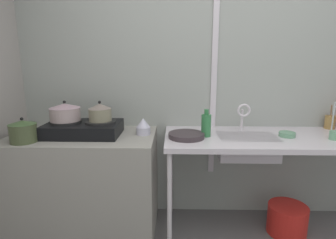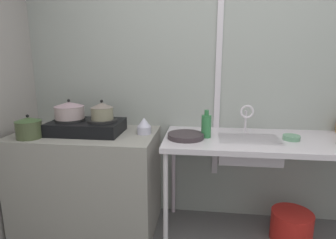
# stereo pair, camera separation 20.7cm
# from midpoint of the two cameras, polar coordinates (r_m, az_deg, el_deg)

# --- Properties ---
(wall_back) EXTENTS (4.45, 0.10, 2.72)m
(wall_back) POSITION_cam_midpoint_polar(r_m,az_deg,el_deg) (2.50, 9.72, 10.27)
(wall_back) COLOR #949992
(wall_back) RESTS_ON ground
(wall_metal_strip) EXTENTS (0.05, 0.01, 2.17)m
(wall_metal_strip) POSITION_cam_midpoint_polar(r_m,az_deg,el_deg) (2.43, 7.38, 13.50)
(wall_metal_strip) COLOR silver
(counter_concrete) EXTENTS (1.17, 0.65, 0.85)m
(counter_concrete) POSITION_cam_midpoint_polar(r_m,az_deg,el_deg) (2.48, -19.31, -12.63)
(counter_concrete) COLOR gray
(counter_concrete) RESTS_ON ground
(counter_sink) EXTENTS (1.78, 0.65, 0.85)m
(counter_sink) POSITION_cam_midpoint_polar(r_m,az_deg,el_deg) (2.31, 19.38, -4.71)
(counter_sink) COLOR silver
(counter_sink) RESTS_ON ground
(stove) EXTENTS (0.58, 0.37, 0.12)m
(stove) POSITION_cam_midpoint_polar(r_m,az_deg,el_deg) (2.32, -19.80, -1.80)
(stove) COLOR black
(stove) RESTS_ON counter_concrete
(pot_on_left_burner) EXTENTS (0.24, 0.24, 0.16)m
(pot_on_left_burner) POSITION_cam_midpoint_polar(r_m,az_deg,el_deg) (2.35, -23.24, 1.44)
(pot_on_left_burner) COLOR #A6908F
(pot_on_left_burner) RESTS_ON stove
(pot_on_right_burner) EXTENTS (0.18, 0.18, 0.16)m
(pot_on_right_burner) POSITION_cam_midpoint_polar(r_m,az_deg,el_deg) (2.24, -16.70, 1.46)
(pot_on_right_burner) COLOR gray
(pot_on_right_burner) RESTS_ON stove
(pot_beside_stove) EXTENTS (0.20, 0.20, 0.19)m
(pot_beside_stove) POSITION_cam_midpoint_polar(r_m,az_deg,el_deg) (2.31, -30.50, -2.17)
(pot_beside_stove) COLOR #424C2F
(pot_beside_stove) RESTS_ON counter_concrete
(percolator) EXTENTS (0.12, 0.12, 0.14)m
(percolator) POSITION_cam_midpoint_polar(r_m,az_deg,el_deg) (2.22, -7.88, -1.51)
(percolator) COLOR silver
(percolator) RESTS_ON counter_concrete
(sink_basin) EXTENTS (0.46, 0.31, 0.17)m
(sink_basin) POSITION_cam_midpoint_polar(r_m,az_deg,el_deg) (2.25, 13.69, -5.58)
(sink_basin) COLOR silver
(sink_basin) RESTS_ON counter_sink
(faucet) EXTENTS (0.11, 0.07, 0.24)m
(faucet) POSITION_cam_midpoint_polar(r_m,az_deg,el_deg) (2.33, 13.16, 1.37)
(faucet) COLOR silver
(faucet) RESTS_ON counter_sink
(frying_pan) EXTENTS (0.28, 0.28, 0.04)m
(frying_pan) POSITION_cam_midpoint_polar(r_m,az_deg,el_deg) (2.12, 1.12, -3.40)
(frying_pan) COLOR #362D31
(frying_pan) RESTS_ON counter_sink
(cup_by_rack) EXTENTS (0.07, 0.07, 0.07)m
(cup_by_rack) POSITION_cam_midpoint_polar(r_m,az_deg,el_deg) (2.37, 29.57, -2.95)
(cup_by_rack) COLOR #679E77
(cup_by_rack) RESTS_ON counter_sink
(small_bowl_on_drainboard) EXTENTS (0.13, 0.13, 0.04)m
(small_bowl_on_drainboard) POSITION_cam_midpoint_polar(r_m,az_deg,el_deg) (2.31, 21.48, -2.96)
(small_bowl_on_drainboard) COLOR #639773
(small_bowl_on_drainboard) RESTS_ON counter_sink
(bottle_by_sink) EXTENTS (0.08, 0.08, 0.22)m
(bottle_by_sink) POSITION_cam_midpoint_polar(r_m,az_deg,el_deg) (2.15, 5.32, -1.17)
(bottle_by_sink) COLOR #2F7340
(bottle_by_sink) RESTS_ON counter_sink
(utensil_jar) EXTENTS (0.09, 0.09, 0.22)m
(utensil_jar) POSITION_cam_midpoint_polar(r_m,az_deg,el_deg) (2.73, 29.10, -0.49)
(utensil_jar) COLOR #9E783F
(utensil_jar) RESTS_ON counter_sink
(bucket_on_floor) EXTENTS (0.32, 0.32, 0.25)m
(bucket_on_floor) POSITION_cam_midpoint_polar(r_m,az_deg,el_deg) (2.61, 21.62, -19.00)
(bucket_on_floor) COLOR red
(bucket_on_floor) RESTS_ON ground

